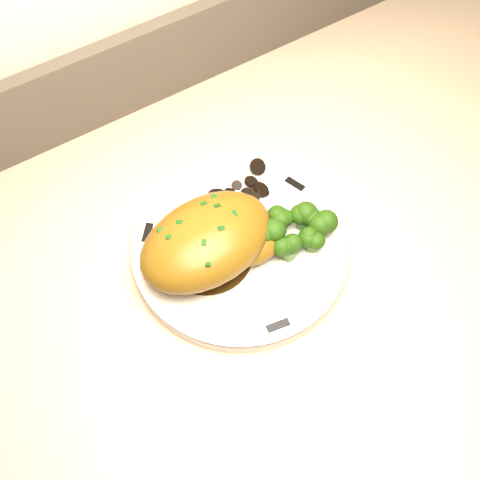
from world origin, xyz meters
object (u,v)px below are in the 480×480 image
plate (240,248)px  counter (286,372)px  chicken_breast (212,241)px  broccoli_florets (295,229)px

plate → counter: bearing=-23.9°
chicken_breast → plate: bearing=-12.9°
chicken_breast → counter: bearing=-24.0°
broccoli_florets → counter: bearing=-19.8°
counter → plate: (-0.08, 0.04, 0.49)m
plate → broccoli_florets: bearing=-25.4°
chicken_breast → broccoli_florets: chicken_breast is taller
counter → plate: size_ratio=8.67×
plate → chicken_breast: 0.05m
counter → plate: counter is taller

